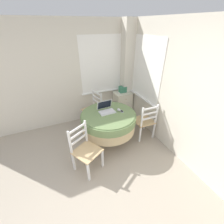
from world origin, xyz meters
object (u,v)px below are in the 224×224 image
Objects in this scene: computer_mouse at (119,110)px; dining_chair_camera_near at (85,150)px; dining_chair_near_right_window at (145,121)px; round_dining_table at (108,120)px; storage_box at (123,89)px; laptop at (106,109)px; cell_phone at (122,111)px; dining_chair_near_back_window at (93,109)px; corner_cabinet at (122,103)px.

dining_chair_camera_near is at bearing -150.20° from computer_mouse.
round_dining_table is at bearing 168.39° from dining_chair_near_right_window.
dining_chair_near_right_window is 1.22m from storage_box.
laptop is 0.98m from dining_chair_camera_near.
cell_phone is 0.13× the size of dining_chair_camera_near.
laptop is 1.23m from storage_box.
computer_mouse is 0.86× the size of cell_phone.
storage_box reaches higher than round_dining_table.
dining_chair_near_right_window reaches higher than cell_phone.
computer_mouse is 0.71m from dining_chair_near_right_window.
computer_mouse is at bearing 3.38° from round_dining_table.
dining_chair_near_right_window is 4.77× the size of storage_box.
cell_phone is 0.65m from dining_chair_near_right_window.
cell_phone is at bearing -24.70° from laptop.
cell_phone is at bearing 165.83° from dining_chair_near_right_window.
dining_chair_near_right_window is at bearing -17.73° from computer_mouse.
dining_chair_near_back_window is 1.49m from dining_chair_camera_near.
dining_chair_near_back_window is (-0.08, 0.75, -0.37)m from laptop.
storage_box is at bearing 97.90° from corner_cabinet.
corner_cabinet is at bearing 89.59° from dining_chair_near_right_window.
dining_chair_near_back_window is 1.00× the size of dining_chair_camera_near.
storage_box is at bearing 89.73° from dining_chair_near_right_window.
computer_mouse reaches higher than corner_cabinet.
cell_phone reaches higher than round_dining_table.
laptop is 3.49× the size of computer_mouse.
storage_box is at bearing 8.37° from dining_chair_near_back_window.
round_dining_table is at bearing 173.12° from cell_phone.
dining_chair_near_right_window is at bearing -90.27° from storage_box.
computer_mouse is 0.11× the size of dining_chair_near_back_window.
dining_chair_near_right_window is (0.93, -1.03, 0.00)m from dining_chair_near_back_window.
dining_chair_near_right_window is at bearing -14.17° from cell_phone.
dining_chair_camera_near reaches higher than storage_box.
dining_chair_near_back_window is (-0.39, 0.89, -0.32)m from cell_phone.
storage_box reaches higher than computer_mouse.
laptop reaches higher than dining_chair_camera_near.
round_dining_table is 6.14× the size of storage_box.
corner_cabinet is (0.86, 0.87, -0.45)m from laptop.
storage_box is at bearing 44.78° from dining_chair_camera_near.
cell_phone is at bearing -118.04° from storage_box.
laptop is 0.38× the size of dining_chair_near_right_window.
dining_chair_near_right_window is (0.59, -0.19, -0.34)m from computer_mouse.
dining_chair_camera_near is (-0.93, -0.53, -0.34)m from computer_mouse.
cell_phone is at bearing 26.23° from dining_chair_camera_near.
computer_mouse is 0.07m from cell_phone.
laptop is 1.30m from corner_cabinet.
round_dining_table is at bearing -86.02° from laptop.
storage_box reaches higher than cell_phone.
dining_chair_near_right_window is (0.54, -0.14, -0.32)m from cell_phone.
dining_chair_near_right_window reaches higher than computer_mouse.
dining_chair_camera_near is 4.77× the size of storage_box.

